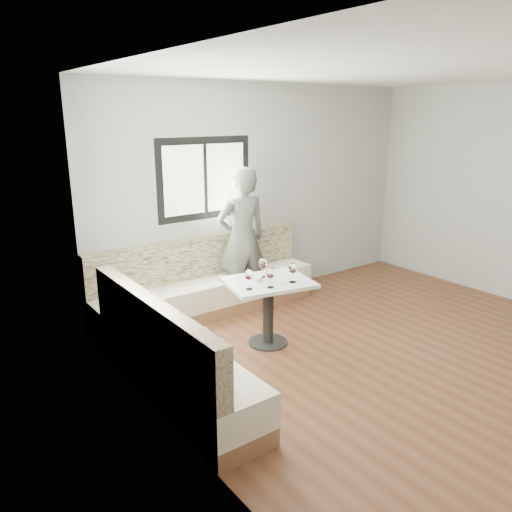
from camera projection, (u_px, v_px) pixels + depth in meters
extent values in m
cube|color=brown|center=(410.00, 358.00, 5.11)|extent=(5.00, 5.00, 0.01)
cube|color=white|center=(437.00, 68.00, 4.33)|extent=(5.00, 5.00, 0.01)
cube|color=#B7B7B2|center=(263.00, 192.00, 6.66)|extent=(5.00, 0.01, 2.80)
cube|color=#B7B7B2|center=(190.00, 273.00, 3.30)|extent=(0.01, 5.00, 2.80)
cube|color=black|center=(205.00, 179.00, 6.07)|extent=(1.30, 0.02, 1.00)
cube|color=black|center=(134.00, 214.00, 3.93)|extent=(0.02, 1.30, 1.00)
cube|color=#996542|center=(209.00, 308.00, 6.21)|extent=(2.90, 0.55, 0.16)
cube|color=#ECE1C4|center=(209.00, 291.00, 6.15)|extent=(2.90, 0.55, 0.29)
cube|color=beige|center=(199.00, 257.00, 6.20)|extent=(2.90, 0.14, 0.50)
cube|color=#996542|center=(177.00, 385.00, 4.46)|extent=(0.55, 2.25, 0.16)
cube|color=#ECE1C4|center=(176.00, 362.00, 4.40)|extent=(0.55, 2.25, 0.29)
cube|color=beige|center=(152.00, 327.00, 4.17)|extent=(0.14, 2.25, 0.50)
cube|color=orange|center=(190.00, 347.00, 4.22)|extent=(0.51, 0.51, 0.13)
cylinder|color=black|center=(268.00, 342.00, 5.45)|extent=(0.43, 0.43, 0.02)
cylinder|color=black|center=(268.00, 314.00, 5.36)|extent=(0.12, 0.12, 0.68)
cube|color=silver|center=(268.00, 282.00, 5.26)|extent=(1.00, 0.85, 0.04)
imported|color=#585B54|center=(242.00, 239.00, 6.23)|extent=(0.71, 0.52, 1.80)
cylinder|color=white|center=(257.00, 279.00, 5.24)|extent=(0.11, 0.11, 0.04)
sphere|color=black|center=(258.00, 277.00, 5.25)|extent=(0.02, 0.02, 0.02)
sphere|color=black|center=(256.00, 278.00, 5.23)|extent=(0.02, 0.02, 0.02)
sphere|color=black|center=(258.00, 278.00, 5.22)|extent=(0.02, 0.02, 0.02)
cylinder|color=white|center=(249.00, 289.00, 4.99)|extent=(0.07, 0.07, 0.01)
cylinder|color=white|center=(249.00, 284.00, 4.98)|extent=(0.01, 0.01, 0.09)
ellipsoid|color=white|center=(249.00, 275.00, 4.95)|extent=(0.09, 0.09, 0.11)
cylinder|color=#400611|center=(249.00, 277.00, 4.96)|extent=(0.06, 0.06, 0.02)
cylinder|color=white|center=(270.00, 287.00, 5.05)|extent=(0.07, 0.07, 0.01)
cylinder|color=white|center=(270.00, 283.00, 5.03)|extent=(0.01, 0.01, 0.09)
ellipsoid|color=white|center=(271.00, 273.00, 5.00)|extent=(0.09, 0.09, 0.11)
cylinder|color=#400611|center=(271.00, 276.00, 5.01)|extent=(0.06, 0.06, 0.02)
cylinder|color=white|center=(293.00, 282.00, 5.20)|extent=(0.07, 0.07, 0.01)
cylinder|color=white|center=(293.00, 277.00, 5.19)|extent=(0.01, 0.01, 0.09)
ellipsoid|color=white|center=(293.00, 268.00, 5.16)|extent=(0.09, 0.09, 0.11)
cylinder|color=#400611|center=(293.00, 271.00, 5.17)|extent=(0.06, 0.06, 0.02)
cylinder|color=white|center=(263.00, 277.00, 5.36)|extent=(0.07, 0.07, 0.01)
cylinder|color=white|center=(263.00, 273.00, 5.35)|extent=(0.01, 0.01, 0.09)
ellipsoid|color=white|center=(263.00, 263.00, 5.32)|extent=(0.09, 0.09, 0.11)
cylinder|color=#400611|center=(263.00, 266.00, 5.33)|extent=(0.06, 0.06, 0.02)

